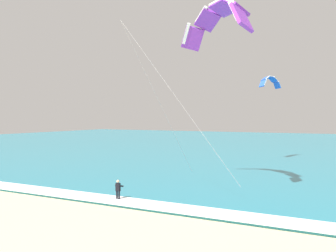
{
  "coord_description": "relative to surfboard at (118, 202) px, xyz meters",
  "views": [
    {
      "loc": [
        10.18,
        -8.64,
        6.52
      ],
      "look_at": [
        -3.03,
        16.64,
        5.74
      ],
      "focal_mm": 39.09,
      "sensor_mm": 36.0,
      "label": 1
    }
  ],
  "objects": [
    {
      "name": "kitesurfer",
      "position": [
        -0.0,
        0.02,
        0.91
      ],
      "size": [
        0.55,
        0.53,
        1.69
      ],
      "color": "black",
      "rests_on": "ground"
    },
    {
      "name": "sea",
      "position": [
        5.92,
        58.65,
        0.07
      ],
      "size": [
        200.0,
        120.0,
        0.2
      ],
      "primitive_type": "cube",
      "color": "teal",
      "rests_on": "ground"
    },
    {
      "name": "surf_foam",
      "position": [
        5.92,
        -0.35,
        0.19
      ],
      "size": [
        200.0,
        2.37,
        0.04
      ],
      "primitive_type": "cube",
      "color": "white",
      "rests_on": "sea"
    },
    {
      "name": "surfboard",
      "position": [
        0.0,
        0.0,
        0.0
      ],
      "size": [
        0.47,
        1.41,
        0.09
      ],
      "color": "#239EC6",
      "rests_on": "ground"
    },
    {
      "name": "kite_distant",
      "position": [
        5.03,
        29.25,
        11.42
      ],
      "size": [
        2.23,
        4.64,
        1.69
      ],
      "color": "blue"
    },
    {
      "name": "kite_primary",
      "position": [
        5.47,
        6.79,
        14.72
      ],
      "size": [
        9.17,
        9.54,
        15.02
      ],
      "color": "purple"
    }
  ]
}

